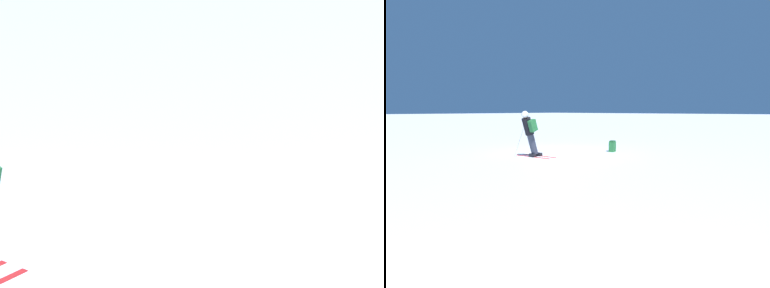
{
  "view_description": "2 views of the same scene",
  "coord_description": "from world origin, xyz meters",
  "views": [
    {
      "loc": [
        7.22,
        -2.9,
        3.26
      ],
      "look_at": [
        1.07,
        4.31,
        0.7
      ],
      "focal_mm": 60.0,
      "sensor_mm": 36.0,
      "label": 1
    },
    {
      "loc": [
        9.32,
        8.93,
        1.84
      ],
      "look_at": [
        1.76,
        2.52,
        0.72
      ],
      "focal_mm": 28.0,
      "sensor_mm": 36.0,
      "label": 2
    }
  ],
  "objects": [
    {
      "name": "ground_plane",
      "position": [
        0.0,
        0.0,
        0.0
      ],
      "size": [
        300.0,
        300.0,
        0.0
      ],
      "primitive_type": "plane",
      "color": "white"
    },
    {
      "name": "skier",
      "position": [
        1.74,
        0.06,
        1.02
      ],
      "size": [
        1.32,
        1.81,
        1.85
      ],
      "rotation": [
        0.0,
        0.0,
        0.1
      ],
      "color": "red",
      "rests_on": "ground"
    },
    {
      "name": "spare_backpack",
      "position": [
        -1.7,
        1.58,
        0.24
      ],
      "size": [
        0.33,
        0.26,
        0.5
      ],
      "rotation": [
        0.0,
        0.0,
        0.16
      ],
      "color": "#236633",
      "rests_on": "ground"
    }
  ]
}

